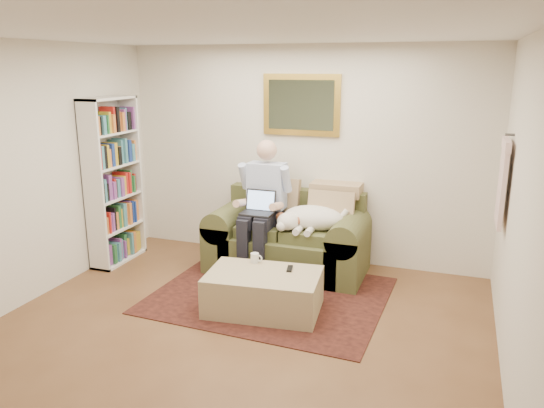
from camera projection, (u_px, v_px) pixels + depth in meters
The scene contains 12 objects.
room_shell at pixel (230, 194), 4.47m from camera, with size 4.51×5.00×2.61m.
rug at pixel (270, 295), 5.60m from camera, with size 2.36×1.89×0.01m, color black.
sofa at pixel (288, 244), 6.24m from camera, with size 1.82×0.93×1.09m.
seated_man at pixel (261, 209), 6.06m from camera, with size 0.60×0.86×1.53m, color #8C9DD8, non-canonical shape.
laptop at pixel (259, 207), 5.98m from camera, with size 0.35×0.28×0.26m.
sleeping_dog at pixel (313, 218), 5.95m from camera, with size 0.75×0.47×0.28m, color white, non-canonical shape.
ottoman at pixel (264, 292), 5.20m from camera, with size 1.09×0.69×0.40m, color tan.
coffee_mug at pixel (255, 258), 5.42m from camera, with size 0.08×0.08×0.10m, color white.
tv_remote at pixel (290, 269), 5.24m from camera, with size 0.05×0.15×0.02m, color black.
bookshelf at pixel (113, 182), 6.37m from camera, with size 0.28×0.80×2.00m, color white, non-canonical shape.
wall_mirror at pixel (301, 105), 6.25m from camera, with size 0.94×0.04×0.72m.
hanging_shirt at pixel (503, 178), 4.88m from camera, with size 0.06×0.52×0.90m, color beige, non-canonical shape.
Camera 1 is at (1.80, -3.62, 2.36)m, focal length 35.00 mm.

